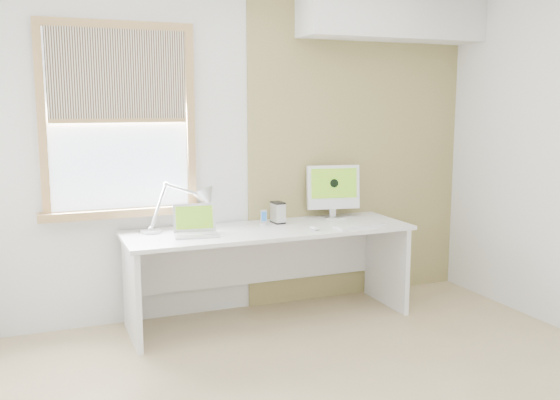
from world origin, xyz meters
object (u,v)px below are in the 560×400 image
desk_lamp (196,203)px  imac (333,188)px  desk (266,251)px  laptop (195,227)px  external_drive (278,213)px

desk_lamp → imac: 1.17m
imac → desk: bearing=-165.6°
laptop → external_drive: 0.74m
desk → imac: size_ratio=4.88×
desk → laptop: size_ratio=6.44×
desk_lamp → laptop: 0.29m
laptop → imac: size_ratio=0.76×
desk_lamp → external_drive: size_ratio=3.97×
desk → desk_lamp: bearing=161.6°
external_drive → desk: bearing=-141.8°
desk → external_drive: size_ratio=12.97×
desk_lamp → external_drive: bearing=-5.2°
desk_lamp → laptop: size_ratio=1.97×
desk → external_drive: 0.33m
laptop → external_drive: (0.72, 0.18, 0.03)m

